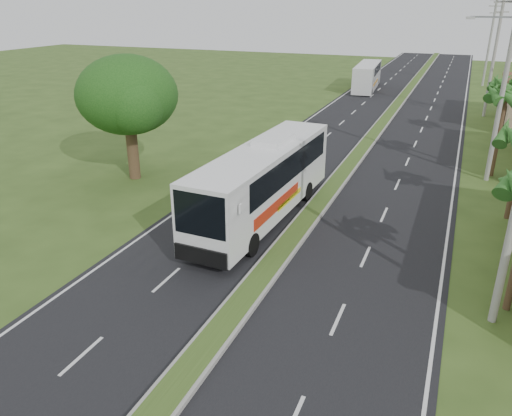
% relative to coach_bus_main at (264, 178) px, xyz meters
% --- Properties ---
extents(ground, '(180.00, 180.00, 0.00)m').
position_rel_coach_bus_main_xyz_m(ground, '(2.17, -7.25, -2.20)').
color(ground, '#344C1C').
rests_on(ground, ground).
extents(road_asphalt, '(14.00, 160.00, 0.02)m').
position_rel_coach_bus_main_xyz_m(road_asphalt, '(2.17, 12.75, -2.19)').
color(road_asphalt, black).
rests_on(road_asphalt, ground).
extents(median_strip, '(1.20, 160.00, 0.18)m').
position_rel_coach_bus_main_xyz_m(median_strip, '(2.17, 12.75, -2.09)').
color(median_strip, gray).
rests_on(median_strip, ground).
extents(lane_edge_left, '(0.12, 160.00, 0.01)m').
position_rel_coach_bus_main_xyz_m(lane_edge_left, '(-4.53, 12.75, -2.20)').
color(lane_edge_left, silver).
rests_on(lane_edge_left, ground).
extents(lane_edge_right, '(0.12, 160.00, 0.01)m').
position_rel_coach_bus_main_xyz_m(lane_edge_right, '(8.87, 12.75, -2.20)').
color(lane_edge_right, silver).
rests_on(lane_edge_right, ground).
extents(palm_verge_c, '(2.40, 2.40, 5.85)m').
position_rel_coach_bus_main_xyz_m(palm_verge_c, '(10.97, 11.75, 2.93)').
color(palm_verge_c, '#473321').
rests_on(palm_verge_c, ground).
extents(palm_verge_d, '(2.40, 2.40, 5.25)m').
position_rel_coach_bus_main_xyz_m(palm_verge_d, '(11.47, 20.75, 2.35)').
color(palm_verge_d, '#473321').
rests_on(palm_verge_d, ground).
extents(shade_tree, '(6.30, 6.00, 7.54)m').
position_rel_coach_bus_main_xyz_m(shade_tree, '(-9.94, 2.77, 2.83)').
color(shade_tree, '#473321').
rests_on(shade_tree, ground).
extents(utility_pole_b, '(3.20, 0.28, 12.00)m').
position_rel_coach_bus_main_xyz_m(utility_pole_b, '(10.64, 10.75, 4.06)').
color(utility_pole_b, gray).
rests_on(utility_pole_b, ground).
extents(utility_pole_c, '(1.60, 0.28, 11.00)m').
position_rel_coach_bus_main_xyz_m(utility_pole_c, '(10.67, 30.75, 3.48)').
color(utility_pole_c, gray).
rests_on(utility_pole_c, ground).
extents(utility_pole_d, '(1.60, 0.28, 10.50)m').
position_rel_coach_bus_main_xyz_m(utility_pole_d, '(10.67, 50.75, 3.22)').
color(utility_pole_d, gray).
rests_on(utility_pole_d, ground).
extents(coach_bus_main, '(3.09, 12.46, 4.00)m').
position_rel_coach_bus_main_xyz_m(coach_bus_main, '(0.00, 0.00, 0.00)').
color(coach_bus_main, white).
rests_on(coach_bus_main, ground).
extents(coach_bus_far, '(3.15, 10.89, 3.13)m').
position_rel_coach_bus_main_xyz_m(coach_bus_far, '(-2.85, 42.16, -0.42)').
color(coach_bus_far, silver).
rests_on(coach_bus_far, ground).
extents(motorcyclist, '(1.75, 0.60, 2.23)m').
position_rel_coach_bus_main_xyz_m(motorcyclist, '(0.17, 2.33, -1.40)').
color(motorcyclist, black).
rests_on(motorcyclist, ground).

